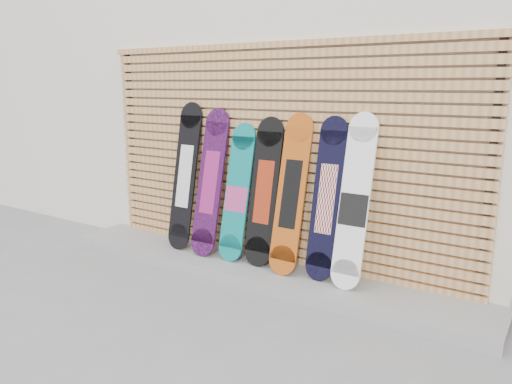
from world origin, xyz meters
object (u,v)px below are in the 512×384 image
(snowboard_4, at_px, (291,194))
(snowboard_6, at_px, (354,202))
(snowboard_3, at_px, (264,192))
(snowboard_5, at_px, (327,199))
(snowboard_1, at_px, (210,182))
(snowboard_0, at_px, (185,176))
(snowboard_2, at_px, (237,193))

(snowboard_4, xyz_separation_m, snowboard_6, (0.64, 0.00, 0.00))
(snowboard_3, xyz_separation_m, snowboard_5, (0.68, -0.00, 0.02))
(snowboard_1, distance_m, snowboard_5, 1.33)
(snowboard_0, relative_size, snowboard_6, 1.03)
(snowboard_1, bearing_deg, snowboard_2, 2.70)
(snowboard_3, distance_m, snowboard_6, 0.96)
(snowboard_2, relative_size, snowboard_4, 0.92)
(snowboard_3, height_order, snowboard_4, snowboard_4)
(snowboard_1, xyz_separation_m, snowboard_5, (1.33, 0.03, -0.02))
(snowboard_1, xyz_separation_m, snowboard_4, (0.97, 0.00, -0.01))
(snowboard_3, xyz_separation_m, snowboard_6, (0.96, -0.03, 0.03))
(snowboard_3, relative_size, snowboard_5, 0.98)
(snowboard_0, xyz_separation_m, snowboard_3, (1.01, 0.02, -0.06))
(snowboard_3, bearing_deg, snowboard_0, -178.99)
(snowboard_1, bearing_deg, snowboard_0, 177.47)
(snowboard_5, bearing_deg, snowboard_4, -175.05)
(snowboard_3, bearing_deg, snowboard_1, -177.03)
(snowboard_4, relative_size, snowboard_6, 0.98)
(snowboard_0, relative_size, snowboard_4, 1.05)
(snowboard_5, relative_size, snowboard_6, 0.97)
(snowboard_0, height_order, snowboard_6, snowboard_0)
(snowboard_0, bearing_deg, snowboard_2, -0.01)
(snowboard_3, xyz_separation_m, snowboard_4, (0.32, -0.03, 0.02))
(snowboard_5, xyz_separation_m, snowboard_6, (0.28, -0.03, 0.01))
(snowboard_0, distance_m, snowboard_4, 1.33)
(snowboard_1, bearing_deg, snowboard_3, 2.97)
(snowboard_4, height_order, snowboard_5, snowboard_4)
(snowboard_1, distance_m, snowboard_4, 0.97)
(snowboard_4, bearing_deg, snowboard_1, -179.98)
(snowboard_0, relative_size, snowboard_5, 1.06)
(snowboard_1, height_order, snowboard_4, snowboard_1)
(snowboard_4, bearing_deg, snowboard_5, 4.95)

